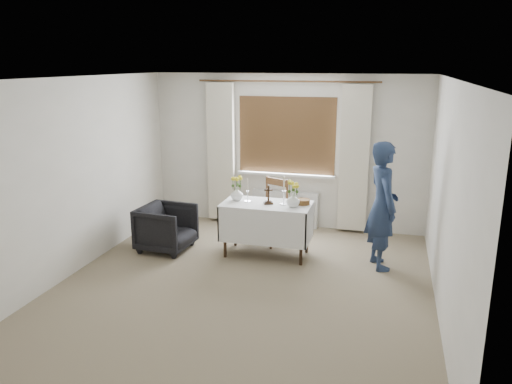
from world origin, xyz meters
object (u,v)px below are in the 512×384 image
at_px(altar_table, 267,229).
at_px(flower_vase_left, 237,194).
at_px(wooden_chair, 269,212).
at_px(person, 382,206).
at_px(wooden_cross, 268,195).
at_px(flower_vase_right, 293,200).
at_px(armchair, 166,228).

bearing_deg(altar_table, flower_vase_left, 173.21).
bearing_deg(altar_table, wooden_chair, 100.20).
height_order(person, wooden_cross, person).
distance_m(altar_table, flower_vase_right, 0.61).
bearing_deg(flower_vase_right, altar_table, 171.00).
xyz_separation_m(person, flower_vase_left, (-2.01, 0.05, 0.01)).
relative_size(armchair, person, 0.43).
xyz_separation_m(wooden_cross, flower_vase_right, (0.36, -0.04, -0.04)).
height_order(armchair, flower_vase_left, flower_vase_left).
bearing_deg(wooden_cross, flower_vase_left, 149.64).
xyz_separation_m(altar_table, wooden_cross, (0.03, -0.02, 0.51)).
xyz_separation_m(armchair, person, (3.02, 0.19, 0.52)).
relative_size(person, flower_vase_right, 8.89).
bearing_deg(person, wooden_chair, 52.63).
xyz_separation_m(person, wooden_cross, (-1.53, -0.02, 0.05)).
distance_m(person, flower_vase_left, 2.01).
height_order(altar_table, flower_vase_left, flower_vase_left).
xyz_separation_m(wooden_chair, armchair, (-1.37, -0.69, -0.16)).
height_order(person, flower_vase_right, person).
bearing_deg(altar_table, armchair, -172.78).
relative_size(armchair, wooden_cross, 2.74).
bearing_deg(flower_vase_right, wooden_chair, 130.12).
relative_size(wooden_chair, wooden_cross, 3.65).
bearing_deg(armchair, flower_vase_left, -72.30).
bearing_deg(flower_vase_left, armchair, -166.68).
relative_size(wooden_chair, armchair, 1.33).
bearing_deg(flower_vase_left, flower_vase_right, -7.81).
relative_size(wooden_chair, flower_vase_right, 5.11).
xyz_separation_m(armchair, wooden_cross, (1.48, 0.17, 0.56)).
height_order(altar_table, flower_vase_right, flower_vase_right).
height_order(wooden_chair, person, person).
distance_m(wooden_cross, flower_vase_right, 0.36).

